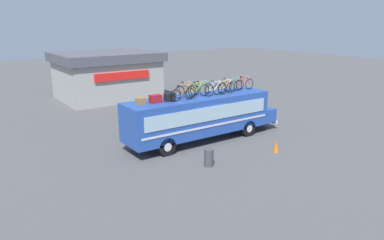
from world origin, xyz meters
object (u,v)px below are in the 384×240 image
(rooftop_bicycle_8, at_px, (234,85))
(luggage_bag_2, at_px, (155,99))
(rooftop_bicycle_6, at_px, (224,88))
(trash_bin, at_px, (209,158))
(rooftop_bicycle_3, at_px, (198,90))
(rooftop_bicycle_4, at_px, (202,89))
(luggage_bag_3, at_px, (170,97))
(rooftop_bicycle_2, at_px, (186,91))
(rooftop_bicycle_5, at_px, (216,89))
(traffic_cone, at_px, (276,146))
(bus, at_px, (201,115))
(luggage_bag_1, at_px, (141,101))
(rooftop_bicycle_1, at_px, (183,94))
(rooftop_bicycle_9, at_px, (244,84))
(rooftop_bicycle_7, at_px, (227,86))

(rooftop_bicycle_8, bearing_deg, luggage_bag_2, -177.40)
(rooftop_bicycle_6, relative_size, trash_bin, 1.89)
(rooftop_bicycle_3, bearing_deg, rooftop_bicycle_4, 36.72)
(luggage_bag_3, relative_size, rooftop_bicycle_2, 0.33)
(luggage_bag_2, bearing_deg, rooftop_bicycle_5, -4.52)
(luggage_bag_3, bearing_deg, rooftop_bicycle_3, 0.78)
(rooftop_bicycle_5, height_order, traffic_cone, rooftop_bicycle_5)
(bus, bearing_deg, rooftop_bicycle_5, -20.32)
(rooftop_bicycle_4, height_order, trash_bin, rooftop_bicycle_4)
(luggage_bag_3, relative_size, rooftop_bicycle_3, 0.33)
(luggage_bag_1, xyz_separation_m, traffic_cone, (6.28, -4.30, -2.67))
(rooftop_bicycle_2, distance_m, rooftop_bicycle_3, 0.71)
(rooftop_bicycle_1, distance_m, rooftop_bicycle_2, 0.89)
(luggage_bag_3, xyz_separation_m, trash_bin, (0.17, -3.46, -2.60))
(rooftop_bicycle_5, relative_size, trash_bin, 1.91)
(bus, distance_m, rooftop_bicycle_9, 3.83)
(rooftop_bicycle_5, xyz_separation_m, traffic_cone, (1.36, -3.83, -2.87))
(bus, height_order, rooftop_bicycle_8, rooftop_bicycle_8)
(rooftop_bicycle_5, bearing_deg, luggage_bag_2, 175.48)
(rooftop_bicycle_1, bearing_deg, rooftop_bicycle_6, 2.73)
(luggage_bag_3, relative_size, rooftop_bicycle_6, 0.33)
(rooftop_bicycle_4, relative_size, rooftop_bicycle_6, 1.00)
(luggage_bag_3, distance_m, traffic_cone, 6.69)
(rooftop_bicycle_3, distance_m, rooftop_bicycle_8, 3.19)
(luggage_bag_2, xyz_separation_m, rooftop_bicycle_6, (4.79, -0.24, 0.15))
(rooftop_bicycle_3, bearing_deg, traffic_cone, -57.88)
(bus, height_order, rooftop_bicycle_9, rooftop_bicycle_9)
(luggage_bag_2, xyz_separation_m, traffic_cone, (5.43, -4.16, -2.71))
(luggage_bag_1, bearing_deg, rooftop_bicycle_9, -0.83)
(bus, xyz_separation_m, rooftop_bicycle_5, (0.87, -0.32, 1.57))
(rooftop_bicycle_1, xyz_separation_m, rooftop_bicycle_5, (2.51, 0.07, 0.00))
(luggage_bag_2, height_order, trash_bin, luggage_bag_2)
(luggage_bag_2, bearing_deg, rooftop_bicycle_2, 5.26)
(rooftop_bicycle_6, distance_m, rooftop_bicycle_9, 1.92)
(rooftop_bicycle_2, height_order, traffic_cone, rooftop_bicycle_2)
(bus, relative_size, luggage_bag_2, 15.85)
(rooftop_bicycle_3, xyz_separation_m, rooftop_bicycle_9, (3.83, 0.11, -0.01))
(rooftop_bicycle_8, relative_size, rooftop_bicycle_9, 1.01)
(luggage_bag_1, xyz_separation_m, rooftop_bicycle_9, (7.54, -0.11, 0.21))
(rooftop_bicycle_7, relative_size, trash_bin, 1.82)
(rooftop_bicycle_9, bearing_deg, rooftop_bicycle_5, -172.18)
(luggage_bag_1, height_order, rooftop_bicycle_1, rooftop_bicycle_1)
(rooftop_bicycle_3, distance_m, traffic_cone, 5.62)
(rooftop_bicycle_1, xyz_separation_m, traffic_cone, (3.88, -3.77, -2.87))
(rooftop_bicycle_5, relative_size, rooftop_bicycle_6, 1.01)
(rooftop_bicycle_1, bearing_deg, rooftop_bicycle_7, 7.65)
(rooftop_bicycle_6, relative_size, rooftop_bicycle_9, 0.99)
(rooftop_bicycle_6, bearing_deg, bus, 171.59)
(rooftop_bicycle_1, height_order, rooftop_bicycle_4, rooftop_bicycle_1)
(rooftop_bicycle_5, bearing_deg, rooftop_bicycle_9, 7.82)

